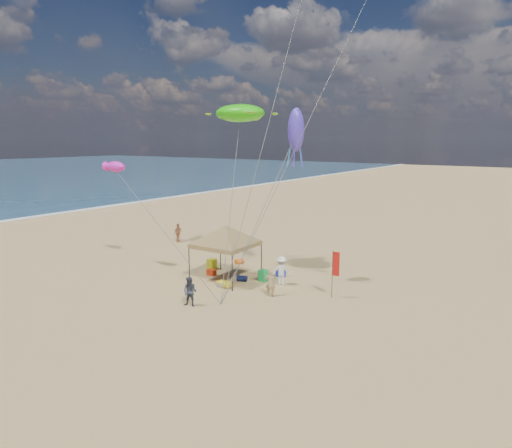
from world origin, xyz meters
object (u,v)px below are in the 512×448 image
object	(u,v)px
beach_cart	(225,284)
chair_yellow	(212,264)
chair_green	(263,275)
person_far_a	(178,233)
cooler_blue	(281,274)
person_near_a	(270,283)
feather_flag	(335,266)
cooler_red	(211,272)
canopy_tent	(225,227)
person_near_b	(190,292)
person_near_c	(281,271)

from	to	relation	value
beach_cart	chair_yellow	bearing A→B (deg)	141.14
chair_green	person_far_a	xyz separation A→B (m)	(-12.01, 4.94, 0.44)
cooler_blue	beach_cart	world-z (taller)	cooler_blue
person_near_a	beach_cart	bearing A→B (deg)	-20.75
chair_yellow	beach_cart	size ratio (longest dim) A/B	0.78
feather_flag	cooler_red	bearing A→B (deg)	-176.36
cooler_blue	person_far_a	bearing A→B (deg)	164.00
feather_flag	person_near_a	xyz separation A→B (m)	(-3.05, -1.71, -1.03)
feather_flag	cooler_red	xyz separation A→B (m)	(-8.30, -0.53, -1.61)
canopy_tent	beach_cart	xyz separation A→B (m)	(0.84, -1.20, -3.09)
person_near_b	person_near_c	bearing A→B (deg)	54.16
beach_cart	cooler_red	bearing A→B (deg)	147.51
chair_yellow	person_near_b	xyz separation A→B (m)	(3.58, -5.96, 0.44)
cooler_blue	chair_green	bearing A→B (deg)	-106.08
person_near_a	feather_flag	bearing A→B (deg)	-175.69
beach_cart	person_near_a	world-z (taller)	person_near_a
chair_yellow	person_near_a	distance (m)	6.55
canopy_tent	person_far_a	xyz separation A→B (m)	(-9.97, 6.03, -2.50)
canopy_tent	chair_green	world-z (taller)	canopy_tent
canopy_tent	person_far_a	bearing A→B (deg)	148.81
chair_green	person_near_a	distance (m)	2.82
person_near_a	chair_green	bearing A→B (deg)	-73.00
person_near_b	cooler_red	bearing A→B (deg)	102.41
person_near_c	chair_yellow	bearing A→B (deg)	-21.90
canopy_tent	person_near_a	xyz separation A→B (m)	(3.90, -0.98, -2.53)
canopy_tent	beach_cart	size ratio (longest dim) A/B	7.12
cooler_blue	person_near_a	bearing A→B (deg)	-67.07
feather_flag	chair_yellow	bearing A→B (deg)	176.54
cooler_red	feather_flag	bearing A→B (deg)	3.64
chair_yellow	person_near_c	xyz separation A→B (m)	(5.59, -0.22, 0.52)
cooler_red	beach_cart	world-z (taller)	cooler_red
cooler_blue	person_near_a	world-z (taller)	person_near_a
canopy_tent	cooler_blue	bearing A→B (deg)	45.44
chair_yellow	person_far_a	bearing A→B (deg)	148.44
person_near_a	person_near_b	distance (m)	4.50
canopy_tent	cooler_blue	world-z (taller)	canopy_tent
cooler_red	person_near_a	xyz separation A→B (m)	(5.25, -1.18, 0.57)
beach_cart	person_near_c	distance (m)	3.45
canopy_tent	person_far_a	world-z (taller)	canopy_tent
chair_yellow	person_far_a	distance (m)	9.08
cooler_blue	person_near_b	xyz separation A→B (m)	(-1.10, -7.15, 0.60)
chair_green	beach_cart	distance (m)	2.59
feather_flag	cooler_blue	world-z (taller)	feather_flag
person_near_a	person_near_c	size ratio (longest dim) A/B	0.87
chair_yellow	person_near_c	world-z (taller)	person_near_c
person_near_c	person_far_a	size ratio (longest dim) A/B	1.10
chair_green	person_near_b	world-z (taller)	person_near_b
chair_green	cooler_red	bearing A→B (deg)	-165.20
canopy_tent	cooler_blue	xyz separation A→B (m)	(2.44, 2.48, -3.10)
cooler_red	person_near_c	size ratio (longest dim) A/B	0.31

